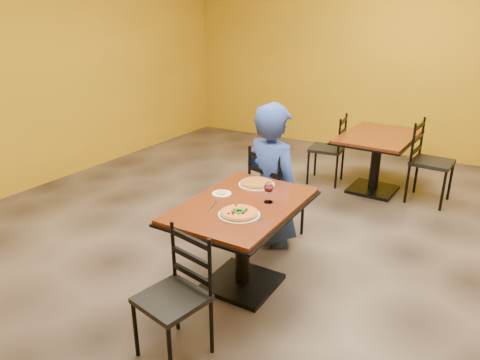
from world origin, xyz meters
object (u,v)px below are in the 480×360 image
Objects in this scene: chair_second_left at (327,149)px; chair_main_far at (276,192)px; wine_glass at (269,192)px; diner at (273,174)px; plate_main at (239,215)px; side_plate at (222,194)px; pizza_main at (239,213)px; table_main at (242,225)px; plate_far at (256,184)px; pizza_far at (256,183)px; chair_main_near at (172,300)px; chair_second_right at (432,163)px; table_second at (377,149)px.

chair_main_far is at bearing -3.34° from chair_second_left.
chair_main_far is 0.98m from wine_glass.
diner is 1.09m from plate_main.
side_plate is at bearing 101.42° from chair_main_far.
wine_glass reaches higher than pizza_main.
table_main is 3.97× the size of plate_main.
diner reaches higher than plate_far.
pizza_far is (-0.19, 0.60, 0.00)m from pizza_main.
chair_main_near is at bearing -95.89° from plate_main.
chair_main_near is 5.35× the size of side_plate.
wine_glass is (-0.87, -2.56, 0.35)m from chair_second_right.
chair_second_left reaches higher than plate_far.
pizza_main is at bearing -102.99° from wine_glass.
wine_glass reaches higher than table_main.
chair_second_right is at bearing -109.65° from chair_main_far.
diner reaches higher than table_main.
plate_main is (0.07, 0.71, 0.33)m from chair_main_near.
table_second is at bearing 83.24° from chair_second_left.
table_main is 0.45m from plate_far.
plate_far is at bearing -101.72° from table_second.
pizza_far is (-1.13, -2.28, 0.28)m from chair_second_right.
table_second is 4.12× the size of plate_far.
plate_main is 0.34m from wine_glass.
chair_second_left is at bearing 97.25° from plate_main.
side_plate is at bearing -113.27° from plate_far.
chair_main_far is at bearing 85.94° from side_plate.
chair_second_right is 2.56m from plate_far.
table_second is 2.91m from pizza_main.
wine_glass is (0.17, 0.12, 0.28)m from table_main.
pizza_far is 0.39m from wine_glass.
plate_main is 1.94× the size of side_plate.
plate_main and plate_far have the same top height.
chair_second_left is at bearing 94.53° from plate_far.
diner is at bearing 103.60° from plate_main.
table_main is at bearing 114.19° from plate_main.
pizza_far is at bearing 133.06° from wine_glass.
plate_far is (-0.47, -2.28, 0.20)m from table_second.
side_plate is (-1.27, -2.62, 0.26)m from chair_second_right.
table_main is 1.30× the size of chair_main_far.
table_second is 2.59m from wine_glass.
chair_main_near reaches higher than pizza_main.
chair_main_far is 1.23m from plate_main.
table_main is 0.93m from chair_main_near.
chair_second_right reaches higher than side_plate.
wine_glass is at bearing 77.01° from plate_main.
side_plate is (-0.24, 0.07, 0.20)m from table_main.
chair_main_far is at bearing 102.73° from plate_main.
plate_main is at bearing -72.83° from plate_far.
chair_main_far is 0.95m from side_plate.
diner is (-0.54, -1.83, 0.14)m from table_second.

